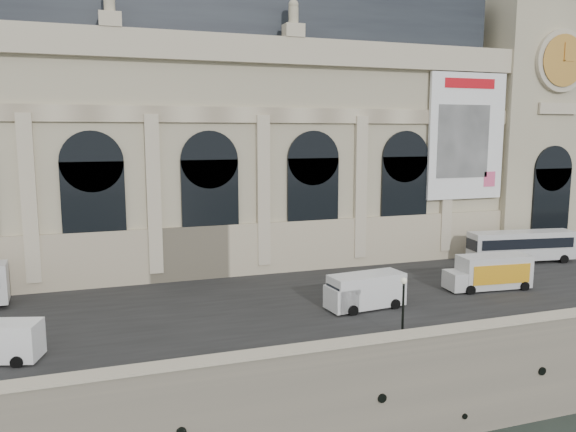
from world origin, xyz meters
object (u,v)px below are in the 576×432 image
bus_right (521,245)px  van_c (362,292)px  lamp_right (403,309)px  box_truck (489,272)px

bus_right → van_c: 24.09m
van_c → lamp_right: size_ratio=1.52×
bus_right → box_truck: 12.08m
box_truck → van_c: bearing=-173.6°
van_c → box_truck: size_ratio=0.83×
van_c → box_truck: bearing=6.4°
bus_right → lamp_right: (-22.80, -15.23, 0.21)m
bus_right → box_truck: size_ratio=1.51×
lamp_right → bus_right: bearing=33.7°
bus_right → box_truck: bearing=-143.2°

